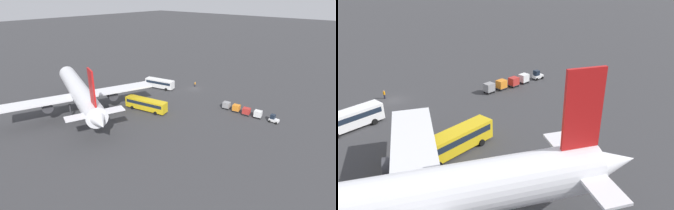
% 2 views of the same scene
% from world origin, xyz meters
% --- Properties ---
extents(ground_plane, '(600.00, 600.00, 0.00)m').
position_xyz_m(ground_plane, '(0.00, 0.00, 0.00)').
color(ground_plane, '#38383A').
extents(airplane, '(45.17, 39.00, 16.62)m').
position_xyz_m(airplane, '(10.98, 36.98, 6.25)').
color(airplane, silver).
rests_on(airplane, ground).
extents(shuttle_bus_near, '(10.62, 4.94, 3.19)m').
position_xyz_m(shuttle_bus_near, '(9.25, 7.60, 1.91)').
color(shuttle_bus_near, white).
rests_on(shuttle_bus_near, ground).
extents(shuttle_bus_far, '(12.89, 5.35, 3.34)m').
position_xyz_m(shuttle_bus_far, '(-0.75, 23.71, 2.00)').
color(shuttle_bus_far, gold).
rests_on(shuttle_bus_far, ground).
extents(baggage_tug, '(2.43, 1.68, 2.10)m').
position_xyz_m(baggage_tug, '(-30.64, 6.94, 0.94)').
color(baggage_tug, white).
rests_on(baggage_tug, ground).
extents(worker_person, '(0.38, 0.38, 1.74)m').
position_xyz_m(worker_person, '(1.07, -1.98, 0.87)').
color(worker_person, '#1E1E2D').
rests_on(worker_person, ground).
extents(cargo_cart_white, '(2.22, 1.96, 2.06)m').
position_xyz_m(cargo_cart_white, '(-26.50, 7.20, 1.19)').
color(cargo_cart_white, '#38383D').
rests_on(cargo_cart_white, ground).
extents(cargo_cart_red, '(2.22, 1.96, 2.06)m').
position_xyz_m(cargo_cart_red, '(-23.39, 7.64, 1.19)').
color(cargo_cart_red, '#38383D').
rests_on(cargo_cart_red, ground).
extents(cargo_cart_orange, '(2.22, 1.96, 2.06)m').
position_xyz_m(cargo_cart_orange, '(-20.28, 7.49, 1.19)').
color(cargo_cart_orange, '#38383D').
rests_on(cargo_cart_orange, ground).
extents(cargo_cart_grey, '(2.22, 1.96, 2.06)m').
position_xyz_m(cargo_cart_grey, '(-17.17, 7.56, 1.19)').
color(cargo_cart_grey, '#38383D').
rests_on(cargo_cart_grey, ground).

